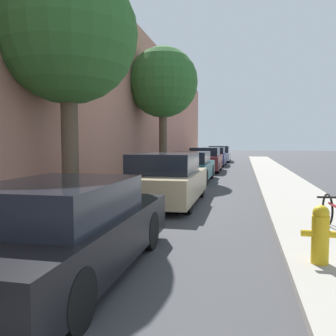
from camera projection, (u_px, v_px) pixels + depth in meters
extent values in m
plane|color=#3D3D3F|center=(212.00, 183.00, 14.91)|extent=(120.00, 120.00, 0.00)
cube|color=#9E998E|center=(145.00, 180.00, 15.51)|extent=(2.00, 52.00, 0.12)
cube|color=#9E998E|center=(283.00, 184.00, 14.30)|extent=(2.00, 52.00, 0.12)
cube|color=tan|center=(116.00, 96.00, 15.52)|extent=(0.70, 52.00, 7.53)
cylinder|color=black|center=(64.00, 226.00, 6.05)|extent=(0.22, 0.61, 0.61)
cylinder|color=black|center=(148.00, 230.00, 5.73)|extent=(0.22, 0.61, 0.61)
cylinder|color=black|center=(73.00, 300.00, 3.21)|extent=(0.22, 0.61, 0.61)
cube|color=black|center=(67.00, 239.00, 4.61)|extent=(1.71, 4.18, 0.62)
cube|color=black|center=(59.00, 200.00, 4.41)|extent=(1.50, 2.17, 0.47)
cylinder|color=black|center=(150.00, 185.00, 11.49)|extent=(0.22, 0.69, 0.69)
cylinder|color=black|center=(200.00, 186.00, 11.14)|extent=(0.22, 0.69, 0.69)
cylinder|color=black|center=(123.00, 197.00, 8.90)|extent=(0.22, 0.69, 0.69)
cylinder|color=black|center=(187.00, 200.00, 8.56)|extent=(0.22, 0.69, 0.69)
cube|color=tan|center=(166.00, 184.00, 10.01)|extent=(1.87, 4.28, 0.70)
cube|color=black|center=(165.00, 163.00, 9.80)|extent=(1.65, 2.22, 0.54)
cylinder|color=black|center=(180.00, 171.00, 17.17)|extent=(0.22, 0.67, 0.67)
cylinder|color=black|center=(211.00, 172.00, 16.86)|extent=(0.22, 0.67, 0.67)
cylinder|color=black|center=(168.00, 177.00, 14.39)|extent=(0.22, 0.67, 0.67)
cylinder|color=black|center=(204.00, 177.00, 14.07)|extent=(0.22, 0.67, 0.67)
cube|color=#1E6066|center=(191.00, 170.00, 15.61)|extent=(1.70, 4.60, 0.66)
cube|color=black|center=(191.00, 157.00, 15.39)|extent=(1.50, 2.39, 0.48)
cylinder|color=black|center=(195.00, 164.00, 22.28)|extent=(0.22, 0.67, 0.67)
cylinder|color=black|center=(220.00, 165.00, 21.96)|extent=(0.22, 0.67, 0.67)
cylinder|color=black|center=(189.00, 167.00, 19.82)|extent=(0.22, 0.67, 0.67)
cylinder|color=black|center=(217.00, 168.00, 19.49)|extent=(0.22, 0.67, 0.67)
cube|color=maroon|center=(205.00, 162.00, 20.87)|extent=(1.78, 4.08, 0.76)
cube|color=black|center=(205.00, 152.00, 20.67)|extent=(1.56, 2.12, 0.48)
cylinder|color=black|center=(205.00, 160.00, 27.64)|extent=(0.22, 0.62, 0.62)
cylinder|color=black|center=(225.00, 161.00, 27.32)|extent=(0.22, 0.62, 0.62)
cylinder|color=black|center=(201.00, 162.00, 25.05)|extent=(0.22, 0.62, 0.62)
cylinder|color=black|center=(223.00, 162.00, 24.72)|extent=(0.22, 0.62, 0.62)
cube|color=navy|center=(213.00, 159.00, 26.17)|extent=(1.78, 4.29, 0.70)
cube|color=black|center=(213.00, 151.00, 25.96)|extent=(1.57, 2.23, 0.48)
cylinder|color=black|center=(211.00, 157.00, 32.97)|extent=(0.22, 0.66, 0.66)
cylinder|color=black|center=(229.00, 157.00, 32.63)|extent=(0.22, 0.66, 0.66)
cylinder|color=black|center=(208.00, 159.00, 30.22)|extent=(0.22, 0.66, 0.66)
cylinder|color=black|center=(228.00, 159.00, 29.88)|extent=(0.22, 0.66, 0.66)
cube|color=silver|center=(219.00, 156.00, 31.41)|extent=(1.89, 4.55, 0.62)
cube|color=black|center=(219.00, 149.00, 31.19)|extent=(1.66, 2.37, 0.59)
cylinder|color=brown|center=(70.00, 140.00, 8.74)|extent=(0.42, 0.42, 3.32)
sphere|color=#2D6028|center=(68.00, 33.00, 8.55)|extent=(3.41, 3.41, 3.41)
cylinder|color=brown|center=(163.00, 138.00, 17.47)|extent=(0.39, 0.39, 3.60)
sphere|color=#2D6028|center=(163.00, 82.00, 17.26)|extent=(3.43, 3.43, 3.43)
cylinder|color=gold|center=(320.00, 240.00, 4.69)|extent=(0.22, 0.22, 0.64)
sphere|color=gold|center=(321.00, 213.00, 4.67)|extent=(0.21, 0.21, 0.21)
cylinder|color=gold|center=(307.00, 233.00, 4.72)|extent=(0.15, 0.09, 0.09)
cylinder|color=gold|center=(334.00, 235.00, 4.65)|extent=(0.15, 0.09, 0.09)
torus|color=black|center=(328.00, 209.00, 6.86)|extent=(0.09, 0.62, 0.62)
cube|color=maroon|center=(336.00, 206.00, 6.40)|extent=(0.10, 0.76, 0.04)
cube|color=black|center=(329.00, 197.00, 6.77)|extent=(0.44, 0.07, 0.04)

